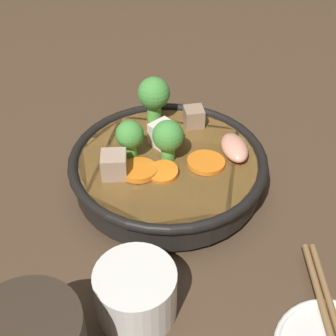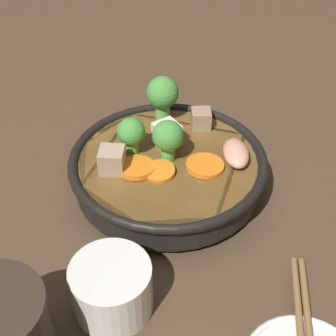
% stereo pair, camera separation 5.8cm
% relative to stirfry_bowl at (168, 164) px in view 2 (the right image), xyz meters
% --- Properties ---
extents(ground_plane, '(3.00, 3.00, 0.00)m').
position_rel_stirfry_bowl_xyz_m(ground_plane, '(0.00, 0.00, -0.04)').
color(ground_plane, '#4C3826').
extents(stirfry_bowl, '(0.24, 0.24, 0.11)m').
position_rel_stirfry_bowl_xyz_m(stirfry_bowl, '(0.00, 0.00, 0.00)').
color(stirfry_bowl, black).
rests_on(stirfry_bowl, ground_plane).
extents(tea_cup, '(0.08, 0.08, 0.06)m').
position_rel_stirfry_bowl_xyz_m(tea_cup, '(0.17, 0.07, -0.01)').
color(tea_cup, white).
rests_on(tea_cup, ground_plane).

